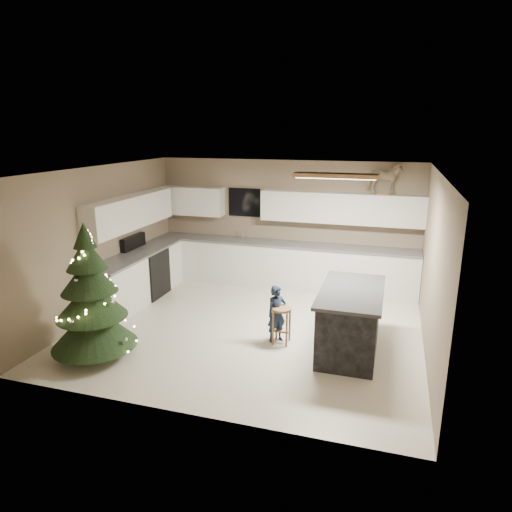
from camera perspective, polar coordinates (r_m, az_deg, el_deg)
name	(u,v)px	position (r m, az deg, el deg)	size (l,w,h in m)	color
ground_plane	(250,327)	(7.72, -0.76, -8.92)	(5.50, 5.50, 0.00)	silver
room_shell	(251,225)	(7.17, -0.63, 3.89)	(5.52, 5.02, 2.61)	gray
cabinetry	(232,255)	(9.21, -3.07, 0.18)	(5.50, 3.20, 2.00)	white
island	(350,320)	(6.95, 11.67, -7.84)	(0.90, 1.70, 0.95)	black
bar_stool	(282,317)	(7.05, 3.21, -7.57)	(0.30, 0.30, 0.58)	#986B45
christmas_tree	(91,304)	(6.90, -19.90, -5.62)	(1.25, 1.21, 1.99)	#3F2816
toddler	(277,314)	(7.10, 2.60, -7.23)	(0.33, 0.22, 0.90)	#192739
rocking_horse	(384,179)	(9.07, 15.70, 9.31)	(0.69, 0.37, 0.58)	#986B45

